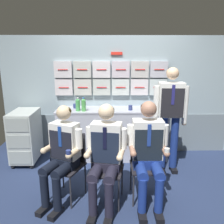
{
  "coord_description": "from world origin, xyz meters",
  "views": [
    {
      "loc": [
        -0.17,
        -2.87,
        1.86
      ],
      "look_at": [
        -0.13,
        0.28,
        1.05
      ],
      "focal_mm": 37.48,
      "sensor_mm": 36.0,
      "label": 1
    }
  ],
  "objects_px": {
    "crew_member_right": "(148,149)",
    "water_bottle_blue_cap": "(84,105)",
    "crew_member_left": "(62,151)",
    "crew_member_standing": "(170,112)",
    "service_trolley": "(26,135)",
    "espresso_cup_small": "(75,106)",
    "crew_member_center": "(105,152)",
    "folding_chair_right": "(146,158)",
    "folding_chair_center": "(108,161)",
    "folding_chair_left": "(70,158)"
  },
  "relations": [
    {
      "from": "crew_member_right",
      "to": "water_bottle_blue_cap",
      "type": "distance_m",
      "value": 1.52
    },
    {
      "from": "crew_member_left",
      "to": "crew_member_standing",
      "type": "relative_size",
      "value": 0.75
    },
    {
      "from": "service_trolley",
      "to": "espresso_cup_small",
      "type": "relative_size",
      "value": 11.72
    },
    {
      "from": "crew_member_right",
      "to": "espresso_cup_small",
      "type": "height_order",
      "value": "crew_member_right"
    },
    {
      "from": "crew_member_left",
      "to": "espresso_cup_small",
      "type": "relative_size",
      "value": 16.1
    },
    {
      "from": "service_trolley",
      "to": "crew_member_center",
      "type": "relative_size",
      "value": 0.71
    },
    {
      "from": "crew_member_left",
      "to": "espresso_cup_small",
      "type": "height_order",
      "value": "crew_member_left"
    },
    {
      "from": "service_trolley",
      "to": "folding_chair_right",
      "type": "distance_m",
      "value": 2.16
    },
    {
      "from": "folding_chair_right",
      "to": "crew_member_right",
      "type": "bearing_deg",
      "value": -90.15
    },
    {
      "from": "crew_member_left",
      "to": "crew_member_right",
      "type": "relative_size",
      "value": 0.96
    },
    {
      "from": "crew_member_left",
      "to": "folding_chair_center",
      "type": "height_order",
      "value": "crew_member_left"
    },
    {
      "from": "crew_member_center",
      "to": "crew_member_right",
      "type": "distance_m",
      "value": 0.53
    },
    {
      "from": "folding_chair_center",
      "to": "crew_member_right",
      "type": "height_order",
      "value": "crew_member_right"
    },
    {
      "from": "crew_member_standing",
      "to": "water_bottle_blue_cap",
      "type": "relative_size",
      "value": 7.13
    },
    {
      "from": "folding_chair_right",
      "to": "crew_member_standing",
      "type": "bearing_deg",
      "value": 54.68
    },
    {
      "from": "crew_member_left",
      "to": "crew_member_right",
      "type": "bearing_deg",
      "value": -1.65
    },
    {
      "from": "folding_chair_right",
      "to": "crew_member_standing",
      "type": "xyz_separation_m",
      "value": [
        0.46,
        0.65,
        0.45
      ]
    },
    {
      "from": "folding_chair_left",
      "to": "folding_chair_center",
      "type": "relative_size",
      "value": 1.0
    },
    {
      "from": "service_trolley",
      "to": "water_bottle_blue_cap",
      "type": "relative_size",
      "value": 3.9
    },
    {
      "from": "service_trolley",
      "to": "crew_member_center",
      "type": "height_order",
      "value": "crew_member_center"
    },
    {
      "from": "folding_chair_left",
      "to": "folding_chair_center",
      "type": "distance_m",
      "value": 0.51
    },
    {
      "from": "crew_member_left",
      "to": "crew_member_standing",
      "type": "distance_m",
      "value": 1.74
    },
    {
      "from": "folding_chair_center",
      "to": "folding_chair_right",
      "type": "relative_size",
      "value": 1.0
    },
    {
      "from": "service_trolley",
      "to": "crew_member_standing",
      "type": "relative_size",
      "value": 0.55
    },
    {
      "from": "folding_chair_center",
      "to": "crew_member_standing",
      "type": "relative_size",
      "value": 0.51
    },
    {
      "from": "folding_chair_center",
      "to": "espresso_cup_small",
      "type": "distance_m",
      "value": 1.49
    },
    {
      "from": "crew_member_standing",
      "to": "crew_member_right",
      "type": "bearing_deg",
      "value": -119.72
    },
    {
      "from": "crew_member_left",
      "to": "crew_member_standing",
      "type": "xyz_separation_m",
      "value": [
        1.52,
        0.78,
        0.3
      ]
    },
    {
      "from": "service_trolley",
      "to": "crew_member_left",
      "type": "bearing_deg",
      "value": -53.15
    },
    {
      "from": "folding_chair_left",
      "to": "crew_member_right",
      "type": "distance_m",
      "value": 1.03
    },
    {
      "from": "water_bottle_blue_cap",
      "to": "espresso_cup_small",
      "type": "xyz_separation_m",
      "value": [
        -0.17,
        0.22,
        -0.07
      ]
    },
    {
      "from": "crew_member_center",
      "to": "folding_chair_right",
      "type": "distance_m",
      "value": 0.6
    },
    {
      "from": "crew_member_left",
      "to": "crew_member_standing",
      "type": "bearing_deg",
      "value": 27.14
    },
    {
      "from": "crew_member_left",
      "to": "crew_member_standing",
      "type": "height_order",
      "value": "crew_member_standing"
    },
    {
      "from": "folding_chair_left",
      "to": "crew_member_center",
      "type": "height_order",
      "value": "crew_member_center"
    },
    {
      "from": "folding_chair_left",
      "to": "water_bottle_blue_cap",
      "type": "distance_m",
      "value": 1.12
    },
    {
      "from": "folding_chair_right",
      "to": "crew_member_standing",
      "type": "distance_m",
      "value": 0.92
    },
    {
      "from": "service_trolley",
      "to": "water_bottle_blue_cap",
      "type": "xyz_separation_m",
      "value": [
        1.01,
        0.02,
        0.53
      ]
    },
    {
      "from": "folding_chair_left",
      "to": "crew_member_center",
      "type": "bearing_deg",
      "value": -27.7
    },
    {
      "from": "crew_member_left",
      "to": "crew_member_center",
      "type": "distance_m",
      "value": 0.55
    },
    {
      "from": "espresso_cup_small",
      "to": "water_bottle_blue_cap",
      "type": "bearing_deg",
      "value": -51.65
    },
    {
      "from": "crew_member_standing",
      "to": "crew_member_center",
      "type": "bearing_deg",
      "value": -138.25
    },
    {
      "from": "water_bottle_blue_cap",
      "to": "espresso_cup_small",
      "type": "bearing_deg",
      "value": 128.35
    },
    {
      "from": "crew_member_center",
      "to": "espresso_cup_small",
      "type": "xyz_separation_m",
      "value": [
        -0.55,
        1.47,
        0.24
      ]
    },
    {
      "from": "folding_chair_right",
      "to": "water_bottle_blue_cap",
      "type": "bearing_deg",
      "value": 131.29
    },
    {
      "from": "service_trolley",
      "to": "folding_chair_center",
      "type": "distance_m",
      "value": 1.78
    },
    {
      "from": "folding_chair_left",
      "to": "espresso_cup_small",
      "type": "relative_size",
      "value": 11.01
    },
    {
      "from": "crew_member_left",
      "to": "water_bottle_blue_cap",
      "type": "relative_size",
      "value": 5.36
    },
    {
      "from": "folding_chair_center",
      "to": "crew_member_center",
      "type": "bearing_deg",
      "value": -100.13
    },
    {
      "from": "folding_chair_left",
      "to": "crew_member_standing",
      "type": "xyz_separation_m",
      "value": [
        1.46,
        0.63,
        0.45
      ]
    }
  ]
}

